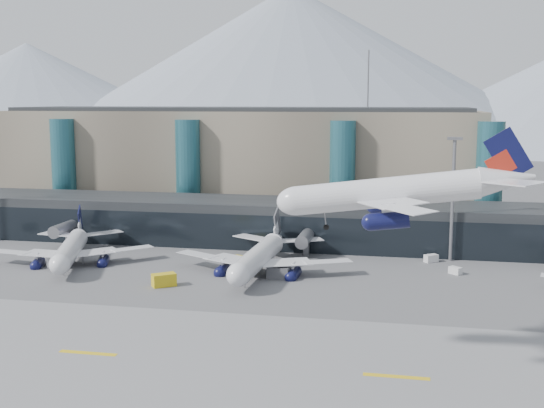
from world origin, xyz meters
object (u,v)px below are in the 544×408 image
Objects in this scene: hero_jet at (412,183)px; veh_b at (236,260)px; veh_a at (57,261)px; veh_c at (279,273)px; veh_g at (455,271)px; jet_parked_left at (72,241)px; veh_d at (431,258)px; lightmast_mid at (453,192)px; veh_h at (164,280)px; jet_parked_mid at (262,248)px.

hero_jet is 11.24× the size of veh_b.
veh_a is 0.88× the size of veh_c.
hero_jet reaches higher than veh_g.
jet_parked_left reaches higher than veh_d.
veh_a is 1.26× the size of veh_b.
veh_c is (-32.32, -20.92, -13.28)m from lightmast_mid.
veh_c is (10.64, -9.43, 0.31)m from veh_b.
veh_g is (9.10, 48.45, -22.45)m from hero_jet.
lightmast_mid is 46.51m from veh_b.
jet_parked_mid is at bearing 7.99° from veh_h.
veh_a is (-77.61, -20.26, -13.41)m from lightmast_mid.
hero_jet is 54.17m from veh_g.
veh_h is at bearing -149.78° from lightmast_mid.
veh_b is at bearing -4.24° from veh_a.
veh_h is (-51.80, -18.94, 0.46)m from veh_g.
veh_h is (26.11, -9.74, 0.13)m from veh_a.
lightmast_mid is at bearing -97.31° from jet_parked_left.
veh_b is at bearing 157.14° from veh_d.
hero_jet is 13.63× the size of veh_g.
veh_a is 35.74m from veh_b.
veh_b is at bearing 60.39° from jet_parked_mid.
veh_h is at bearing -178.05° from veh_b.
veh_g is at bearing -88.44° from lightmast_mid.
hero_jet is (-8.80, -59.51, 8.72)m from lightmast_mid.
veh_b is at bearing -165.03° from lightmast_mid.
veh_c is at bearing -104.86° from veh_b.
jet_parked_left reaches higher than veh_h.
veh_h reaches higher than veh_d.
veh_b is at bearing 124.79° from hero_jet.
hero_jet is at bearing -60.06° from veh_g.
lightmast_mid reaches higher than jet_parked_left.
veh_h is (-14.95, -14.50, -3.37)m from jet_parked_mid.
lightmast_mid is 6.17× the size of veh_h.
jet_parked_left is at bearing 154.15° from veh_d.
veh_b is (33.52, 4.18, -3.39)m from jet_parked_left.
veh_d is 1.17× the size of veh_g.
veh_a reaches higher than veh_g.
jet_parked_left is 44.58m from veh_c.
veh_g is 55.15m from veh_h.
veh_b is at bearing -101.78° from jet_parked_left.
hero_jet is 82.83m from jet_parked_left.
jet_parked_left is at bearing 146.43° from hero_jet.
hero_jet reaches higher than veh_b.
veh_h is at bearing 136.52° from jet_parked_mid.
hero_jet reaches higher than jet_parked_mid.
hero_jet is 56.37m from veh_h.
veh_a is 1.53× the size of veh_g.
jet_parked_left is at bearing 114.03° from veh_h.
veh_b is at bearing 143.53° from veh_c.
veh_d is at bearing 84.52° from hero_jet.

